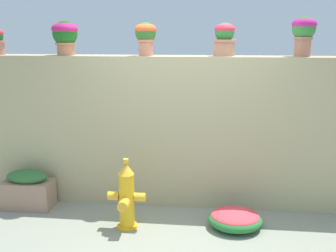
{
  "coord_description": "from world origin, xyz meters",
  "views": [
    {
      "loc": [
        0.35,
        -3.79,
        2.24
      ],
      "look_at": [
        -0.18,
        1.01,
        1.1
      ],
      "focal_mm": 42.09,
      "sensor_mm": 36.0,
      "label": 1
    }
  ],
  "objects_px": {
    "potted_plant_2": "(146,35)",
    "potted_plant_4": "(304,31)",
    "potted_plant_1": "(65,34)",
    "fire_hydrant": "(126,197)",
    "planter_box": "(28,189)",
    "potted_plant_3": "(225,37)",
    "flower_bush_left": "(235,218)"
  },
  "relations": [
    {
      "from": "potted_plant_2",
      "to": "potted_plant_4",
      "type": "bearing_deg",
      "value": 1.5
    },
    {
      "from": "potted_plant_1",
      "to": "fire_hydrant",
      "type": "height_order",
      "value": "potted_plant_1"
    },
    {
      "from": "fire_hydrant",
      "to": "planter_box",
      "type": "height_order",
      "value": "fire_hydrant"
    },
    {
      "from": "potted_plant_2",
      "to": "potted_plant_1",
      "type": "bearing_deg",
      "value": -179.22
    },
    {
      "from": "potted_plant_3",
      "to": "flower_bush_left",
      "type": "xyz_separation_m",
      "value": [
        0.17,
        -0.71,
        -2.07
      ]
    },
    {
      "from": "potted_plant_4",
      "to": "flower_bush_left",
      "type": "xyz_separation_m",
      "value": [
        -0.77,
        -0.71,
        -2.15
      ]
    },
    {
      "from": "fire_hydrant",
      "to": "potted_plant_3",
      "type": "bearing_deg",
      "value": 37.91
    },
    {
      "from": "potted_plant_1",
      "to": "fire_hydrant",
      "type": "xyz_separation_m",
      "value": [
        0.92,
        -0.79,
        -1.84
      ]
    },
    {
      "from": "potted_plant_1",
      "to": "planter_box",
      "type": "relative_size",
      "value": 0.68
    },
    {
      "from": "potted_plant_3",
      "to": "fire_hydrant",
      "type": "xyz_separation_m",
      "value": [
        -1.09,
        -0.85,
        -1.8
      ]
    },
    {
      "from": "potted_plant_2",
      "to": "fire_hydrant",
      "type": "distance_m",
      "value": 2.01
    },
    {
      "from": "planter_box",
      "to": "potted_plant_3",
      "type": "bearing_deg",
      "value": 9.9
    },
    {
      "from": "potted_plant_4",
      "to": "flower_bush_left",
      "type": "height_order",
      "value": "potted_plant_4"
    },
    {
      "from": "flower_bush_left",
      "to": "potted_plant_2",
      "type": "bearing_deg",
      "value": 150.03
    },
    {
      "from": "potted_plant_4",
      "to": "fire_hydrant",
      "type": "xyz_separation_m",
      "value": [
        -2.04,
        -0.86,
        -1.88
      ]
    },
    {
      "from": "potted_plant_3",
      "to": "potted_plant_4",
      "type": "height_order",
      "value": "potted_plant_4"
    },
    {
      "from": "potted_plant_2",
      "to": "potted_plant_4",
      "type": "xyz_separation_m",
      "value": [
        1.92,
        0.05,
        0.04
      ]
    },
    {
      "from": "planter_box",
      "to": "fire_hydrant",
      "type": "bearing_deg",
      "value": -16.46
    },
    {
      "from": "fire_hydrant",
      "to": "potted_plant_1",
      "type": "bearing_deg",
      "value": 139.32
    },
    {
      "from": "potted_plant_2",
      "to": "fire_hydrant",
      "type": "xyz_separation_m",
      "value": [
        -0.11,
        -0.81,
        -1.84
      ]
    },
    {
      "from": "potted_plant_2",
      "to": "potted_plant_3",
      "type": "distance_m",
      "value": 0.98
    },
    {
      "from": "potted_plant_3",
      "to": "planter_box",
      "type": "xyz_separation_m",
      "value": [
        -2.5,
        -0.44,
        -1.94
      ]
    },
    {
      "from": "potted_plant_4",
      "to": "flower_bush_left",
      "type": "distance_m",
      "value": 2.39
    },
    {
      "from": "potted_plant_4",
      "to": "potted_plant_1",
      "type": "bearing_deg",
      "value": -178.75
    },
    {
      "from": "potted_plant_4",
      "to": "planter_box",
      "type": "xyz_separation_m",
      "value": [
        -3.44,
        -0.44,
        -2.02
      ]
    },
    {
      "from": "potted_plant_1",
      "to": "planter_box",
      "type": "bearing_deg",
      "value": -141.94
    },
    {
      "from": "potted_plant_1",
      "to": "potted_plant_3",
      "type": "distance_m",
      "value": 2.02
    },
    {
      "from": "potted_plant_1",
      "to": "planter_box",
      "type": "xyz_separation_m",
      "value": [
        -0.48,
        -0.38,
        -1.98
      ]
    },
    {
      "from": "potted_plant_2",
      "to": "potted_plant_3",
      "type": "height_order",
      "value": "potted_plant_2"
    },
    {
      "from": "potted_plant_2",
      "to": "fire_hydrant",
      "type": "relative_size",
      "value": 0.49
    },
    {
      "from": "flower_bush_left",
      "to": "fire_hydrant",
      "type": "bearing_deg",
      "value": -173.46
    },
    {
      "from": "flower_bush_left",
      "to": "planter_box",
      "type": "relative_size",
      "value": 0.99
    }
  ]
}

